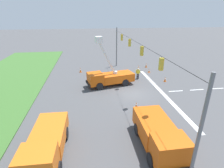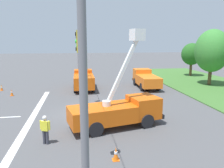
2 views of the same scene
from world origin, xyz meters
TOP-DOWN VIEW (x-y plane):
  - ground_plane at (0.00, 0.00)m, footprint 200.00×200.00m
  - lane_markings at (0.00, -5.33)m, footprint 17.60×15.25m
  - signal_gantry at (0.10, -0.00)m, footprint 26.20×0.33m
  - tree_far_west at (-17.46, 19.44)m, footprint 3.31×3.53m
  - tree_west at (-9.57, 18.01)m, footprint 4.94×4.43m
  - utility_truck_bucket_lift at (3.29, 2.66)m, footprint 3.72×7.01m
  - utility_truck_support_near at (-9.59, 0.58)m, footprint 5.96×2.50m
  - utility_truck_support_far at (-9.47, 8.73)m, footprint 6.37×2.51m
  - road_worker at (5.32, -2.12)m, footprint 0.37×0.61m
  - traffic_cone_foreground_left at (7.77, 1.69)m, footprint 0.36×0.36m
  - traffic_cone_near_bucket at (-10.48, -9.58)m, footprint 0.36×0.36m
  - traffic_cone_lane_edge_a at (-7.47, -7.55)m, footprint 0.36×0.36m
  - traffic_cone_centre_line at (-3.53, 0.55)m, footprint 0.36×0.36m

SIDE VIEW (x-z plane):
  - ground_plane at x=0.00m, z-range 0.00..0.00m
  - lane_markings at x=0.00m, z-range 0.00..0.01m
  - traffic_cone_centre_line at x=-3.53m, z-range -0.01..0.71m
  - traffic_cone_foreground_left at x=7.77m, z-range -0.01..0.73m
  - traffic_cone_lane_edge_a at x=-7.47m, z-range 0.00..0.74m
  - traffic_cone_near_bucket at x=-10.48m, z-range 0.00..0.76m
  - road_worker at x=5.32m, z-range 0.11..1.88m
  - utility_truck_support_far at x=-9.47m, z-range 0.04..2.30m
  - utility_truck_support_near at x=-9.59m, z-range 0.09..2.40m
  - utility_truck_bucket_lift at x=3.29m, z-range -2.14..4.73m
  - tree_far_west at x=-17.46m, z-range 0.97..6.74m
  - signal_gantry at x=0.10m, z-range 0.98..8.18m
  - tree_west at x=-9.57m, z-range 0.93..8.60m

